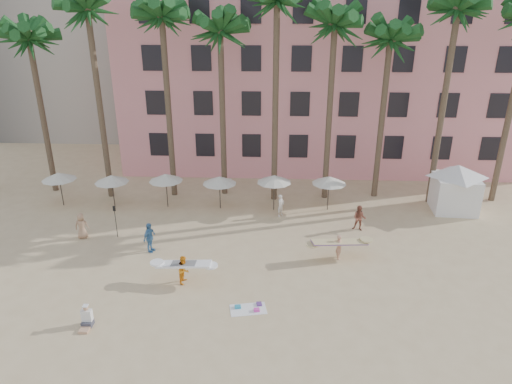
{
  "coord_description": "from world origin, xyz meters",
  "views": [
    {
      "loc": [
        3.1,
        -18.58,
        14.02
      ],
      "look_at": [
        1.98,
        6.0,
        4.0
      ],
      "focal_mm": 32.0,
      "sensor_mm": 36.0,
      "label": 1
    }
  ],
  "objects_px": {
    "cabana": "(456,184)",
    "carrier_white": "(184,268)",
    "pink_hotel": "(318,75)",
    "carrier_yellow": "(339,245)"
  },
  "relations": [
    {
      "from": "cabana",
      "to": "carrier_white",
      "type": "xyz_separation_m",
      "value": [
        -18.02,
        -10.47,
        -1.19
      ]
    },
    {
      "from": "carrier_white",
      "to": "pink_hotel",
      "type": "bearing_deg",
      "value": 69.47
    },
    {
      "from": "cabana",
      "to": "carrier_yellow",
      "type": "height_order",
      "value": "cabana"
    },
    {
      "from": "cabana",
      "to": "pink_hotel",
      "type": "bearing_deg",
      "value": 125.47
    },
    {
      "from": "cabana",
      "to": "carrier_yellow",
      "type": "bearing_deg",
      "value": -140.91
    },
    {
      "from": "carrier_yellow",
      "to": "carrier_white",
      "type": "relative_size",
      "value": 1.14
    },
    {
      "from": "cabana",
      "to": "carrier_white",
      "type": "relative_size",
      "value": 1.6
    },
    {
      "from": "cabana",
      "to": "carrier_yellow",
      "type": "distance_m",
      "value": 12.02
    },
    {
      "from": "carrier_yellow",
      "to": "carrier_white",
      "type": "xyz_separation_m",
      "value": [
        -8.74,
        -2.93,
        -0.04
      ]
    },
    {
      "from": "pink_hotel",
      "to": "cabana",
      "type": "bearing_deg",
      "value": -54.53
    }
  ]
}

